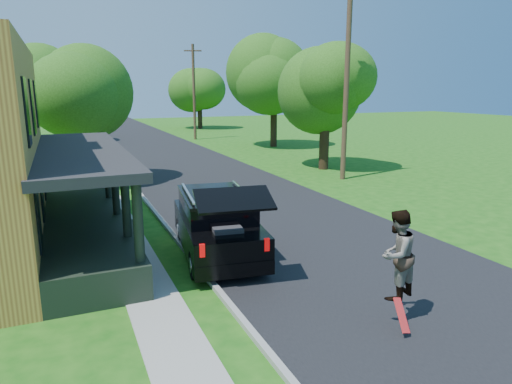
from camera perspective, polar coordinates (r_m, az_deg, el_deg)
name	(u,v)px	position (r m, az deg, el deg)	size (l,w,h in m)	color
ground	(373,279)	(12.69, 14.45, -10.50)	(140.00, 140.00, 0.00)	#175410
street	(183,165)	(30.43, -9.07, 3.33)	(8.00, 120.00, 0.02)	black
curb	(120,169)	(29.72, -16.66, 2.72)	(0.15, 120.00, 0.12)	gray
sidewalk	(94,171)	(29.59, -19.63, 2.47)	(1.30, 120.00, 0.03)	#A09F97
black_suv	(217,224)	(13.76, -4.88, -4.04)	(2.72, 5.59, 2.50)	black
skateboarder	(397,255)	(10.14, 17.17, -7.48)	(1.14, 1.02, 1.95)	black
skateboard	(401,316)	(10.13, 17.72, -14.56)	(0.31, 0.51, 0.60)	red
tree_left_mid	(82,83)	(24.79, -20.88, 12.56)	(6.89, 6.54, 8.00)	black
tree_left_far	(29,75)	(45.67, -26.51, 12.99)	(7.50, 7.32, 9.83)	black
tree_right_near	(325,81)	(28.53, 8.65, 13.58)	(5.94, 5.58, 8.12)	black
tree_right_mid	(273,71)	(39.62, 2.20, 14.88)	(7.63, 7.45, 9.76)	black
tree_right_far	(199,84)	(58.28, -7.18, 13.29)	(6.29, 6.03, 8.53)	black
utility_pole_near	(347,76)	(25.44, 11.29, 14.06)	(1.74, 0.29, 10.87)	#4A3522
utility_pole_far	(194,91)	(45.65, -7.76, 12.39)	(1.62, 0.66, 9.06)	#4A3522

